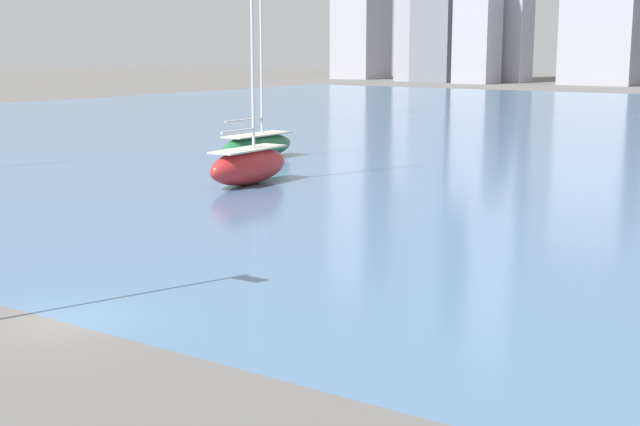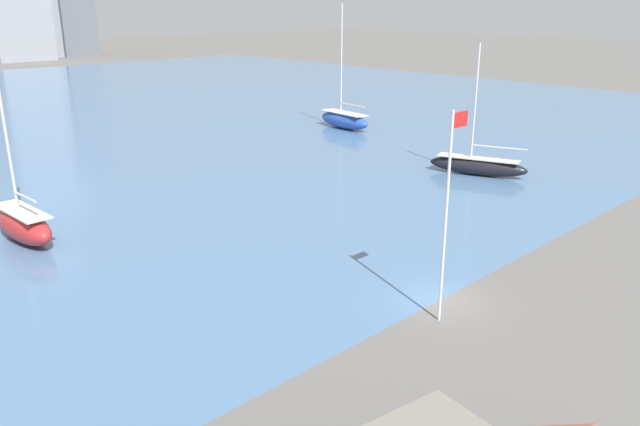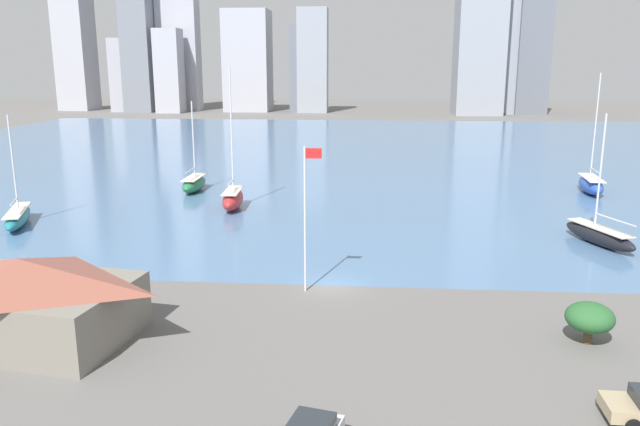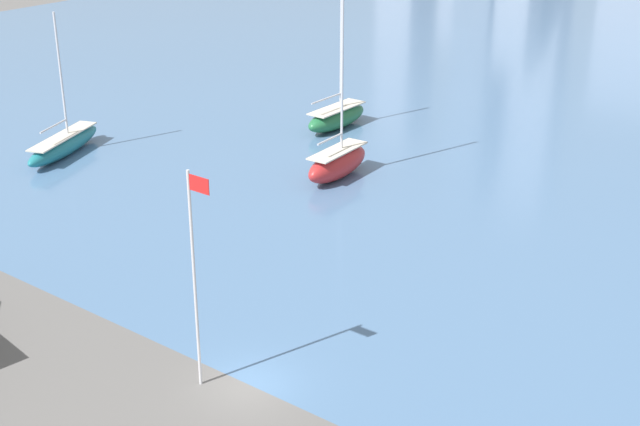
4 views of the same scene
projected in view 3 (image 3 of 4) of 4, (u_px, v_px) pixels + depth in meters
The scene contains 11 objects.
ground_plane at pixel (333, 286), 45.47m from camera, with size 500.00×500.00×0.00m, color #605E5B.
harbor_water at pixel (356, 153), 113.35m from camera, with size 180.00×140.00×0.00m.
boat_shed at pixel (21, 299), 36.29m from camera, with size 13.45×9.45×4.88m.
flag_pole at pixel (306, 214), 43.08m from camera, with size 1.24×0.14×10.38m.
yard_shrub at pixel (590, 318), 35.71m from camera, with size 2.74×2.74×2.46m.
distant_city_skyline at pixel (285, 35), 206.74m from camera, with size 165.30×23.96×66.02m.
sailboat_red at pixel (233, 198), 69.36m from camera, with size 2.42×6.94×15.50m.
sailboat_teal at pixel (18, 217), 62.41m from camera, with size 5.12×9.55×10.98m.
sailboat_green at pixel (194, 183), 79.26m from camera, with size 2.25×7.37×11.31m.
sailboat_black at pixel (599, 235), 55.68m from camera, with size 4.68×8.89×11.60m.
sailboat_blue at pixel (591, 184), 78.04m from camera, with size 3.07×8.49×14.75m.
Camera 3 is at (2.53, -42.94, 15.70)m, focal length 35.00 mm.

